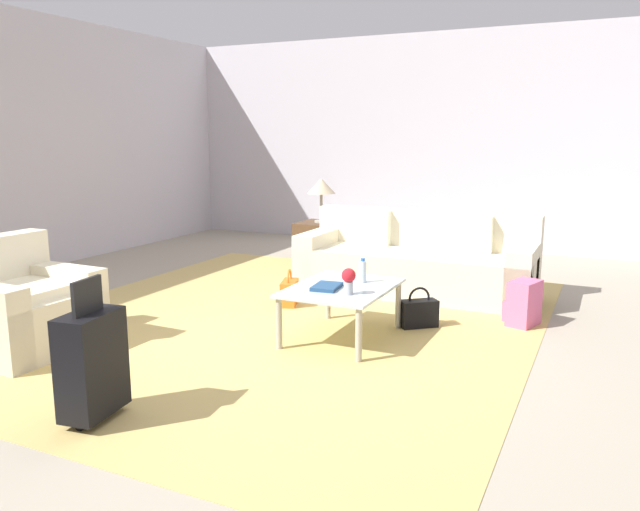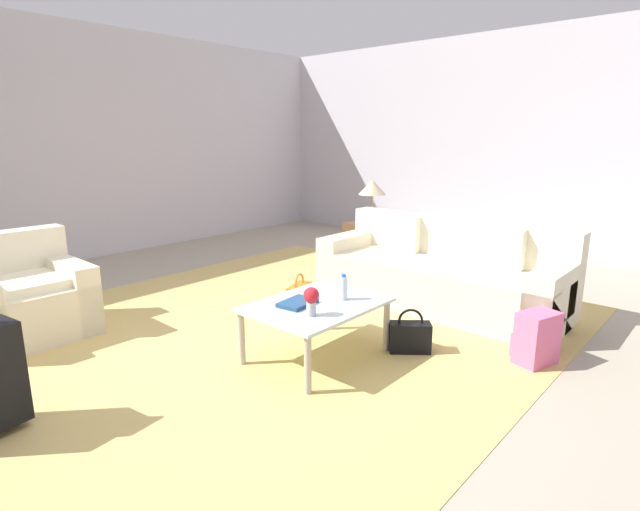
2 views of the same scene
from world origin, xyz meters
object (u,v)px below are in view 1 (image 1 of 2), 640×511
object	(u,v)px
flower_vase	(349,279)
handbag_black	(419,313)
coffee_table	(342,292)
suitcase_black	(92,362)
coffee_table_book	(327,287)
armchair	(18,311)
water_bottle	(363,271)
backpack_pink	(523,304)
table_lamp	(321,187)
couch	(417,264)
handbag_orange	(289,292)
side_table	(321,242)

from	to	relation	value
flower_vase	handbag_black	size ratio (longest dim) A/B	0.57
coffee_table	suitcase_black	bearing A→B (deg)	160.71
coffee_table_book	armchair	bearing A→B (deg)	112.72
water_bottle	backpack_pink	xyz separation A→B (m)	(0.80, -1.19, -0.34)
suitcase_black	handbag_black	bearing A→B (deg)	-24.91
coffee_table_book	table_lamp	bearing A→B (deg)	19.21
backpack_pink	couch	bearing A→B (deg)	56.42
water_bottle	handbag_black	xyz separation A→B (m)	(0.36, -0.39, -0.40)
armchair	backpack_pink	bearing A→B (deg)	-56.35
coffee_table	backpack_pink	distance (m)	1.65
flower_vase	coffee_table	bearing A→B (deg)	34.29
couch	armchair	size ratio (longest dim) A/B	2.59
couch	handbag_orange	world-z (taller)	couch
water_bottle	suitcase_black	world-z (taller)	suitcase_black
side_table	handbag_black	distance (m)	3.00
water_bottle	handbag_orange	world-z (taller)	water_bottle
water_bottle	handbag_orange	bearing A→B (deg)	61.54
armchair	coffee_table	bearing A→B (deg)	-59.08
water_bottle	table_lamp	xyz separation A→B (m)	(2.60, 1.60, 0.45)
side_table	handbag_orange	xyz separation A→B (m)	(-2.07, -0.63, -0.13)
suitcase_black	handbag_orange	distance (m)	2.74
water_bottle	handbag_black	bearing A→B (deg)	-47.34
coffee_table_book	table_lamp	world-z (taller)	table_lamp
coffee_table	coffee_table_book	size ratio (longest dim) A/B	3.61
flower_vase	suitcase_black	bearing A→B (deg)	154.47
backpack_pink	handbag_black	bearing A→B (deg)	119.07
water_bottle	coffee_table_book	world-z (taller)	water_bottle
coffee_table_book	side_table	distance (m)	3.25
flower_vase	handbag_orange	world-z (taller)	flower_vase
armchair	coffee_table_book	world-z (taller)	armchair
couch	water_bottle	size ratio (longest dim) A/B	11.92
flower_vase	water_bottle	bearing A→B (deg)	6.79
water_bottle	handbag_orange	xyz separation A→B (m)	(0.53, 0.97, -0.40)
armchair	coffee_table_book	distance (m)	2.40
water_bottle	side_table	size ratio (longest dim) A/B	0.36
couch	backpack_pink	size ratio (longest dim) A/B	6.08
coffee_table	handbag_black	world-z (taller)	coffee_table
table_lamp	flower_vase	bearing A→B (deg)	-151.35
suitcase_black	backpack_pink	size ratio (longest dim) A/B	2.12
coffee_table_book	side_table	bearing A→B (deg)	19.21
water_bottle	suitcase_black	xyz separation A→B (m)	(-2.20, 0.80, -0.17)
side_table	table_lamp	bearing A→B (deg)	0.00
water_bottle	backpack_pink	bearing A→B (deg)	-55.99
couch	handbag_black	world-z (taller)	couch
coffee_table	side_table	xyz separation A→B (m)	(2.80, 1.50, -0.12)
side_table	handbag_orange	world-z (taller)	side_table
water_bottle	armchair	bearing A→B (deg)	123.46
couch	handbag_orange	size ratio (longest dim) A/B	6.79
coffee_table_book	handbag_orange	bearing A→B (deg)	36.33
coffee_table	handbag_black	bearing A→B (deg)	-41.19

